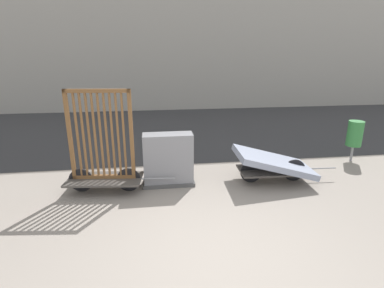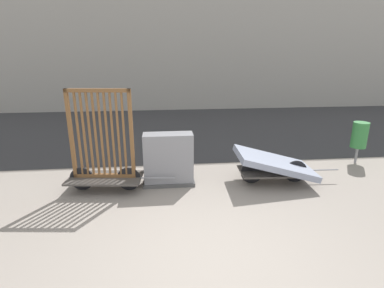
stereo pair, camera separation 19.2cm
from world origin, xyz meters
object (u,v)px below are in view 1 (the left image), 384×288
bike_cart_with_bedframe (103,159)px  bike_cart_with_mattress (274,164)px  utility_cabinet (168,161)px  trash_bin (355,134)px

bike_cart_with_bedframe → bike_cart_with_mattress: (3.62, 0.00, -0.29)m
bike_cart_with_bedframe → utility_cabinet: bearing=13.5°
utility_cabinet → trash_bin: (4.88, 0.80, 0.22)m
bike_cart_with_bedframe → bike_cart_with_mattress: size_ratio=0.96×
bike_cart_with_mattress → utility_cabinet: (-2.30, 0.17, 0.11)m
utility_cabinet → trash_bin: utility_cabinet is taller
bike_cart_with_bedframe → trash_bin: size_ratio=2.06×
bike_cart_with_mattress → utility_cabinet: bearing=178.5°
bike_cart_with_bedframe → trash_bin: 6.27m
utility_cabinet → trash_bin: bearing=9.4°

